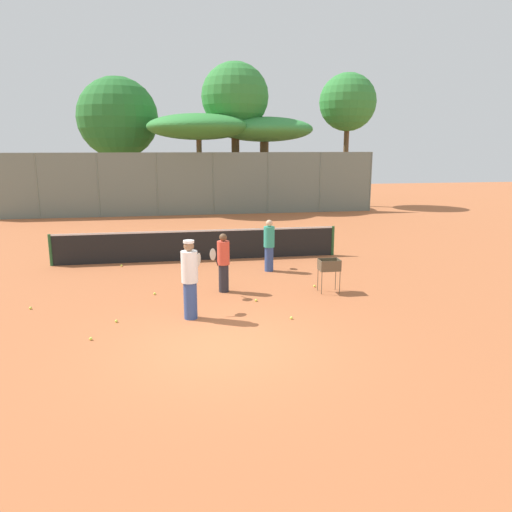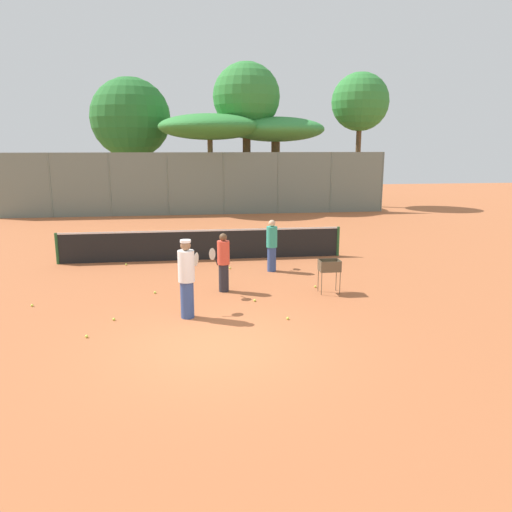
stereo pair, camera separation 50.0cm
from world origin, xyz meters
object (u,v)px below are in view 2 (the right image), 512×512
at_px(player_white_outfit, 223,262).
at_px(ball_cart, 330,268).
at_px(parked_car, 219,195).
at_px(tennis_net, 203,244).
at_px(player_yellow_shirt, 187,278).
at_px(player_red_cap, 272,245).

distance_m(player_white_outfit, ball_cart, 2.89).
xyz_separation_m(ball_cart, parked_car, (-1.64, 21.10, -0.03)).
relative_size(player_white_outfit, parked_car, 0.39).
bearing_deg(tennis_net, player_yellow_shirt, -95.15).
bearing_deg(player_red_cap, parked_car, -0.42).
bearing_deg(player_red_cap, tennis_net, 46.16).
relative_size(ball_cart, parked_car, 0.22).
xyz_separation_m(tennis_net, player_white_outfit, (0.45, -3.98, 0.28)).
distance_m(tennis_net, player_red_cap, 2.88).
relative_size(player_red_cap, parked_car, 0.39).
relative_size(player_yellow_shirt, ball_cart, 2.02).
distance_m(player_red_cap, ball_cart, 2.84).
relative_size(tennis_net, player_yellow_shirt, 5.34).
relative_size(player_red_cap, player_yellow_shirt, 0.89).
bearing_deg(player_red_cap, player_white_outfit, 138.88).
bearing_deg(player_white_outfit, player_red_cap, 178.58).
bearing_deg(player_white_outfit, player_yellow_shirt, 11.66).
bearing_deg(player_red_cap, ball_cart, -157.76).
bearing_deg(player_white_outfit, ball_cart, 117.52).
bearing_deg(ball_cart, player_red_cap, 114.16).
bearing_deg(parked_car, player_red_cap, -88.50).
height_order(player_white_outfit, parked_car, player_white_outfit).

